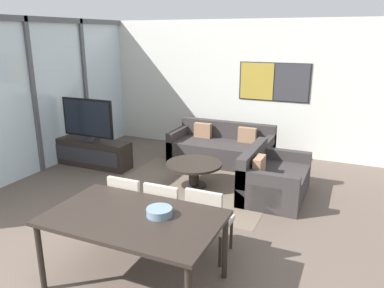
# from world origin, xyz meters

# --- Properties ---
(wall_back) EXTENTS (7.23, 0.09, 2.80)m
(wall_back) POSITION_xyz_m (0.02, 5.65, 1.40)
(wall_back) COLOR silver
(wall_back) RESTS_ON ground_plane
(window_wall_left) EXTENTS (0.07, 5.66, 2.80)m
(window_wall_left) POSITION_xyz_m (-3.11, 2.83, 1.53)
(window_wall_left) COLOR silver
(window_wall_left) RESTS_ON ground_plane
(area_rug) EXTENTS (2.66, 2.20, 0.01)m
(area_rug) POSITION_xyz_m (-0.15, 3.30, 0.00)
(area_rug) COLOR #706051
(area_rug) RESTS_ON ground_plane
(tv_console) EXTENTS (1.70, 0.43, 0.52)m
(tv_console) POSITION_xyz_m (-2.44, 3.45, 0.26)
(tv_console) COLOR black
(tv_console) RESTS_ON ground_plane
(television) EXTENTS (1.13, 0.20, 0.81)m
(television) POSITION_xyz_m (-2.44, 3.45, 0.92)
(television) COLOR #2D2D33
(television) RESTS_ON tv_console
(sofa_main) EXTENTS (2.01, 0.92, 0.77)m
(sofa_main) POSITION_xyz_m (-0.15, 4.75, 0.26)
(sofa_main) COLOR #383333
(sofa_main) RESTS_ON ground_plane
(sofa_side) EXTENTS (0.92, 1.36, 0.77)m
(sofa_side) POSITION_xyz_m (1.12, 3.45, 0.27)
(sofa_side) COLOR #383333
(sofa_side) RESTS_ON ground_plane
(coffee_table) EXTENTS (0.95, 0.95, 0.42)m
(coffee_table) POSITION_xyz_m (-0.15, 3.30, 0.31)
(coffee_table) COLOR black
(coffee_table) RESTS_ON ground_plane
(dining_table) EXTENTS (1.73, 1.05, 0.78)m
(dining_table) POSITION_xyz_m (0.34, 0.68, 0.71)
(dining_table) COLOR black
(dining_table) RESTS_ON ground_plane
(dining_chair_left) EXTENTS (0.46, 0.46, 0.88)m
(dining_chair_left) POSITION_xyz_m (-0.16, 1.38, 0.49)
(dining_chair_left) COLOR #B2A899
(dining_chair_left) RESTS_ON ground_plane
(dining_chair_centre) EXTENTS (0.46, 0.46, 0.88)m
(dining_chair_centre) POSITION_xyz_m (0.34, 1.38, 0.49)
(dining_chair_centre) COLOR #B2A899
(dining_chair_centre) RESTS_ON ground_plane
(dining_chair_right) EXTENTS (0.46, 0.46, 0.88)m
(dining_chair_right) POSITION_xyz_m (0.84, 1.43, 0.49)
(dining_chair_right) COLOR #B2A899
(dining_chair_right) RESTS_ON ground_plane
(fruit_bowl) EXTENTS (0.26, 0.26, 0.08)m
(fruit_bowl) POSITION_xyz_m (0.57, 0.80, 0.82)
(fruit_bowl) COLOR slate
(fruit_bowl) RESTS_ON dining_table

